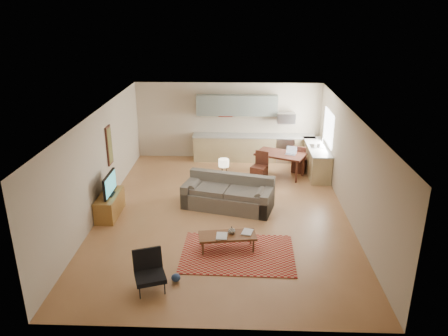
{
  "coord_description": "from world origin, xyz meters",
  "views": [
    {
      "loc": [
        0.39,
        -10.54,
        5.26
      ],
      "look_at": [
        0.0,
        0.3,
        1.15
      ],
      "focal_mm": 35.0,
      "sensor_mm": 36.0,
      "label": 1
    }
  ],
  "objects_px": {
    "coffee_table": "(227,242)",
    "tv_credenza": "(110,205)",
    "console_table": "(224,185)",
    "dining_table": "(280,165)",
    "sofa": "(228,193)",
    "armchair": "(150,273)"
  },
  "relations": [
    {
      "from": "sofa",
      "to": "console_table",
      "type": "bearing_deg",
      "value": 114.45
    },
    {
      "from": "sofa",
      "to": "armchair",
      "type": "xyz_separation_m",
      "value": [
        -1.41,
        -3.71,
        -0.06
      ]
    },
    {
      "from": "tv_credenza",
      "to": "console_table",
      "type": "relative_size",
      "value": 2.03
    },
    {
      "from": "console_table",
      "to": "tv_credenza",
      "type": "bearing_deg",
      "value": -134.66
    },
    {
      "from": "armchair",
      "to": "dining_table",
      "type": "bearing_deg",
      "value": 44.05
    },
    {
      "from": "dining_table",
      "to": "coffee_table",
      "type": "bearing_deg",
      "value": -84.11
    },
    {
      "from": "coffee_table",
      "to": "tv_credenza",
      "type": "distance_m",
      "value": 3.55
    },
    {
      "from": "sofa",
      "to": "armchair",
      "type": "distance_m",
      "value": 3.97
    },
    {
      "from": "armchair",
      "to": "tv_credenza",
      "type": "distance_m",
      "value": 3.58
    },
    {
      "from": "tv_credenza",
      "to": "console_table",
      "type": "distance_m",
      "value": 3.27
    },
    {
      "from": "coffee_table",
      "to": "dining_table",
      "type": "bearing_deg",
      "value": 63.06
    },
    {
      "from": "sofa",
      "to": "dining_table",
      "type": "xyz_separation_m",
      "value": [
        1.62,
        2.42,
        -0.05
      ]
    },
    {
      "from": "console_table",
      "to": "dining_table",
      "type": "relative_size",
      "value": 0.41
    },
    {
      "from": "sofa",
      "to": "coffee_table",
      "type": "xyz_separation_m",
      "value": [
        0.05,
        -2.19,
        -0.24
      ]
    },
    {
      "from": "tv_credenza",
      "to": "dining_table",
      "type": "height_order",
      "value": "dining_table"
    },
    {
      "from": "coffee_table",
      "to": "tv_credenza",
      "type": "xyz_separation_m",
      "value": [
        -3.14,
        1.64,
        0.1
      ]
    },
    {
      "from": "tv_credenza",
      "to": "console_table",
      "type": "bearing_deg",
      "value": 25.46
    },
    {
      "from": "sofa",
      "to": "console_table",
      "type": "xyz_separation_m",
      "value": [
        -0.14,
        0.85,
        -0.12
      ]
    },
    {
      "from": "sofa",
      "to": "console_table",
      "type": "distance_m",
      "value": 0.87
    },
    {
      "from": "tv_credenza",
      "to": "coffee_table",
      "type": "bearing_deg",
      "value": -27.53
    },
    {
      "from": "armchair",
      "to": "dining_table",
      "type": "distance_m",
      "value": 6.83
    },
    {
      "from": "armchair",
      "to": "console_table",
      "type": "distance_m",
      "value": 4.73
    }
  ]
}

